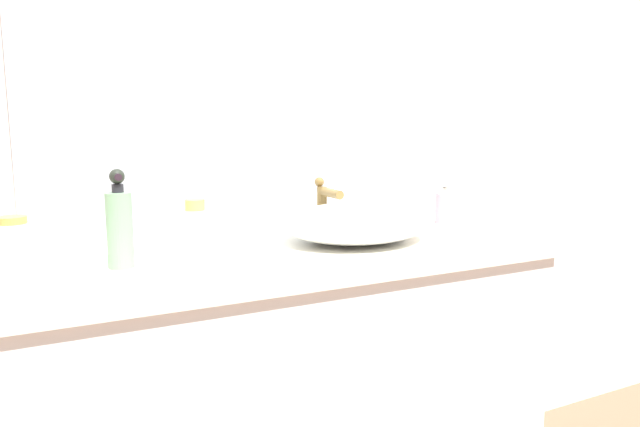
{
  "coord_description": "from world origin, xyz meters",
  "views": [
    {
      "loc": [
        -0.6,
        -0.93,
        1.2
      ],
      "look_at": [
        0.05,
        0.38,
        0.97
      ],
      "focal_mm": 32.89,
      "sensor_mm": 36.0,
      "label": 1
    }
  ],
  "objects_px": {
    "perfume_bottle": "(196,227)",
    "candle_jar": "(253,244)",
    "sink_basin": "(356,223)",
    "soap_dispenser": "(120,226)",
    "spray_can": "(443,205)",
    "lotion_bottle": "(14,250)"
  },
  "relations": [
    {
      "from": "lotion_bottle",
      "to": "perfume_bottle",
      "type": "xyz_separation_m",
      "value": [
        0.39,
        0.1,
        -0.0
      ]
    },
    {
      "from": "soap_dispenser",
      "to": "candle_jar",
      "type": "distance_m",
      "value": 0.32
    },
    {
      "from": "soap_dispenser",
      "to": "spray_can",
      "type": "relative_size",
      "value": 1.54
    },
    {
      "from": "lotion_bottle",
      "to": "spray_can",
      "type": "distance_m",
      "value": 1.19
    },
    {
      "from": "perfume_bottle",
      "to": "candle_jar",
      "type": "height_order",
      "value": "perfume_bottle"
    },
    {
      "from": "sink_basin",
      "to": "candle_jar",
      "type": "distance_m",
      "value": 0.28
    },
    {
      "from": "spray_can",
      "to": "candle_jar",
      "type": "xyz_separation_m",
      "value": [
        -0.66,
        -0.11,
        -0.04
      ]
    },
    {
      "from": "soap_dispenser",
      "to": "spray_can",
      "type": "bearing_deg",
      "value": 8.28
    },
    {
      "from": "spray_can",
      "to": "perfume_bottle",
      "type": "bearing_deg",
      "value": -175.67
    },
    {
      "from": "sink_basin",
      "to": "candle_jar",
      "type": "relative_size",
      "value": 7.69
    },
    {
      "from": "perfume_bottle",
      "to": "spray_can",
      "type": "distance_m",
      "value": 0.79
    },
    {
      "from": "sink_basin",
      "to": "soap_dispenser",
      "type": "bearing_deg",
      "value": -178.48
    },
    {
      "from": "sink_basin",
      "to": "perfume_bottle",
      "type": "bearing_deg",
      "value": 170.73
    },
    {
      "from": "spray_can",
      "to": "candle_jar",
      "type": "height_order",
      "value": "spray_can"
    },
    {
      "from": "spray_can",
      "to": "sink_basin",
      "type": "bearing_deg",
      "value": -161.81
    },
    {
      "from": "perfume_bottle",
      "to": "spray_can",
      "type": "height_order",
      "value": "spray_can"
    },
    {
      "from": "sink_basin",
      "to": "lotion_bottle",
      "type": "xyz_separation_m",
      "value": [
        -0.79,
        -0.04,
        0.01
      ]
    },
    {
      "from": "soap_dispenser",
      "to": "candle_jar",
      "type": "relative_size",
      "value": 4.13
    },
    {
      "from": "candle_jar",
      "to": "perfume_bottle",
      "type": "bearing_deg",
      "value": 159.33
    },
    {
      "from": "sink_basin",
      "to": "soap_dispenser",
      "type": "height_order",
      "value": "soap_dispenser"
    },
    {
      "from": "lotion_bottle",
      "to": "spray_can",
      "type": "bearing_deg",
      "value": 7.85
    },
    {
      "from": "lotion_bottle",
      "to": "candle_jar",
      "type": "xyz_separation_m",
      "value": [
        0.51,
        0.05,
        -0.05
      ]
    }
  ]
}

